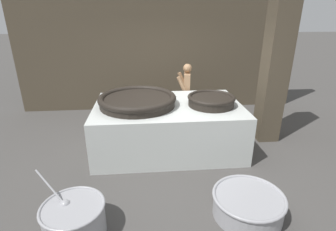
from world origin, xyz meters
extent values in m
plane|color=#474442|center=(0.00, 0.00, 0.00)|extent=(60.00, 60.00, 0.00)
cube|color=#4C4233|center=(0.00, 2.48, 1.69)|extent=(7.52, 0.24, 3.38)
cube|color=#4C4233|center=(2.15, 0.24, 1.69)|extent=(0.43, 0.43, 3.38)
cube|color=silver|center=(0.00, 0.00, 0.46)|extent=(2.80, 1.78, 0.92)
cylinder|color=black|center=(-0.58, -0.01, 0.99)|extent=(1.41, 1.41, 0.15)
torus|color=black|center=(-0.58, -0.01, 1.07)|extent=(1.47, 1.47, 0.11)
cylinder|color=black|center=(0.81, -0.13, 1.00)|extent=(0.86, 0.86, 0.16)
torus|color=black|center=(0.81, -0.13, 1.08)|extent=(0.89, 0.89, 0.07)
cylinder|color=#9E7551|center=(0.54, 1.09, 0.36)|extent=(0.11, 0.11, 0.72)
cylinder|color=#9E7551|center=(0.57, 1.25, 0.36)|extent=(0.11, 0.11, 0.72)
cube|color=#722D4C|center=(0.55, 1.17, 0.51)|extent=(0.21, 0.25, 0.47)
cube|color=#9E7551|center=(0.55, 1.17, 0.99)|extent=(0.21, 0.46, 0.53)
cylinder|color=#9E7551|center=(0.43, 0.97, 0.99)|extent=(0.30, 0.14, 0.49)
cylinder|color=#9E7551|center=(0.50, 1.40, 0.99)|extent=(0.30, 0.14, 0.49)
sphere|color=#9E7551|center=(0.55, 1.17, 1.37)|extent=(0.20, 0.20, 0.20)
cylinder|color=#9E9EA3|center=(-1.34, -2.13, 0.20)|extent=(0.74, 0.74, 0.41)
torus|color=#9E9EA3|center=(-1.34, -2.13, 0.41)|extent=(0.78, 0.78, 0.04)
cylinder|color=#6B9347|center=(-1.34, -2.13, 0.30)|extent=(0.65, 0.65, 0.10)
sphere|color=#9E9EA3|center=(-1.44, -2.05, 0.38)|extent=(0.13, 0.13, 0.13)
cylinder|color=#9E9EA3|center=(-1.64, -1.91, 0.55)|extent=(0.42, 0.31, 0.36)
cylinder|color=#9E9EA3|center=(0.90, -2.01, 0.15)|extent=(0.92, 0.92, 0.30)
torus|color=#9E9EA3|center=(0.90, -2.01, 0.30)|extent=(0.97, 0.97, 0.05)
cylinder|color=orange|center=(0.90, -2.01, 0.22)|extent=(0.81, 0.81, 0.08)
cylinder|color=orange|center=(0.82, -2.22, 0.27)|extent=(0.06, 0.05, 0.03)
cylinder|color=orange|center=(0.90, -2.17, 0.27)|extent=(0.05, 0.04, 0.03)
cylinder|color=orange|center=(1.05, -1.84, 0.27)|extent=(0.04, 0.04, 0.04)
cylinder|color=orange|center=(1.17, -2.06, 0.27)|extent=(0.03, 0.04, 0.03)
cylinder|color=orange|center=(0.94, -2.28, 0.27)|extent=(0.03, 0.05, 0.03)
cylinder|color=orange|center=(0.85, -2.01, 0.28)|extent=(0.06, 0.07, 0.04)
cylinder|color=orange|center=(0.95, -1.86, 0.28)|extent=(0.06, 0.06, 0.04)
cylinder|color=orange|center=(0.91, -1.75, 0.27)|extent=(0.06, 0.04, 0.03)
cylinder|color=orange|center=(0.83, -1.86, 0.27)|extent=(0.06, 0.05, 0.03)
cylinder|color=orange|center=(0.92, -1.99, 0.27)|extent=(0.04, 0.06, 0.03)
camera|label=1|loc=(-0.42, -4.72, 2.58)|focal=28.00mm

